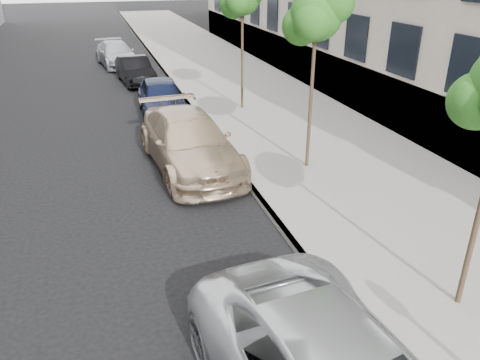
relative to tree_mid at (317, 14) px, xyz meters
name	(u,v)px	position (x,y,z in m)	size (l,w,h in m)	color
sidewalk	(213,65)	(1.07, 16.00, -4.37)	(6.40, 72.00, 0.14)	gray
curb	(161,68)	(-2.05, 16.00, -4.37)	(0.15, 72.00, 0.14)	#9E9B93
tree_mid	(317,14)	(0.00, 0.00, 0.00)	(1.74, 1.54, 5.17)	#38281C
suv	(189,142)	(-3.33, 1.27, -3.64)	(2.26, 5.56, 1.61)	#C9AF8F
sedan_blue	(162,98)	(-3.33, 6.83, -3.70)	(1.76, 4.37, 1.49)	#0F1633
sedan_black	(135,70)	(-3.79, 12.87, -3.78)	(1.40, 4.02, 1.32)	black
sedan_rear	(116,54)	(-4.41, 17.87, -3.75)	(1.95, 4.79, 1.39)	#AEB2B7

